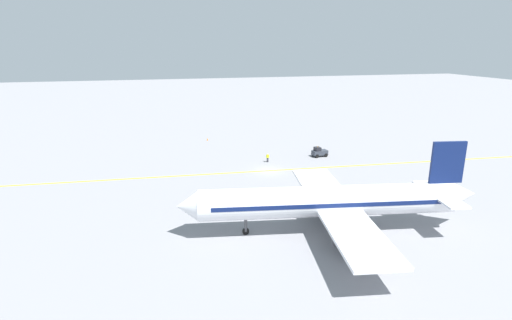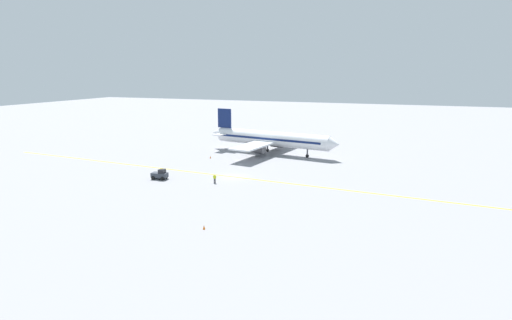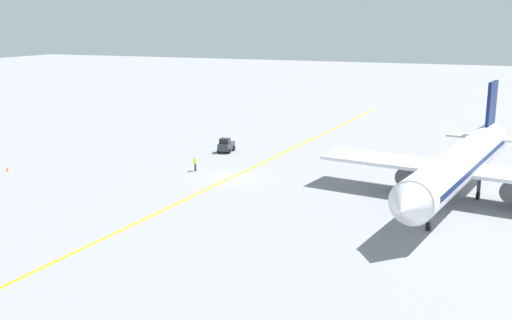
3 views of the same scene
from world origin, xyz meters
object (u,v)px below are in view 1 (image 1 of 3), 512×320
(ground_crew_worker, at_px, (268,157))
(traffic_cone_near_nose, at_px, (370,190))
(baggage_tug_dark, at_px, (319,152))
(traffic_cone_mid_apron, at_px, (207,139))
(airplane_at_gate, at_px, (332,202))

(ground_crew_worker, height_order, traffic_cone_near_nose, ground_crew_worker)
(baggage_tug_dark, xyz_separation_m, traffic_cone_mid_apron, (19.19, 19.55, -0.63))
(ground_crew_worker, relative_size, traffic_cone_near_nose, 3.05)
(ground_crew_worker, height_order, traffic_cone_mid_apron, ground_crew_worker)
(traffic_cone_mid_apron, bearing_deg, baggage_tug_dark, -134.47)
(ground_crew_worker, bearing_deg, traffic_cone_mid_apron, 22.88)
(traffic_cone_near_nose, xyz_separation_m, traffic_cone_mid_apron, (39.46, 19.22, 0.00))
(airplane_at_gate, xyz_separation_m, traffic_cone_near_nose, (10.48, -11.32, -3.43))
(traffic_cone_near_nose, bearing_deg, ground_crew_worker, 29.12)
(baggage_tug_dark, distance_m, ground_crew_worker, 11.01)
(baggage_tug_dark, distance_m, traffic_cone_mid_apron, 27.41)
(baggage_tug_dark, bearing_deg, airplane_at_gate, 159.25)
(baggage_tug_dark, xyz_separation_m, ground_crew_worker, (-1.21, 10.94, 0.01))
(airplane_at_gate, height_order, baggage_tug_dark, airplane_at_gate)
(ground_crew_worker, relative_size, traffic_cone_mid_apron, 3.05)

